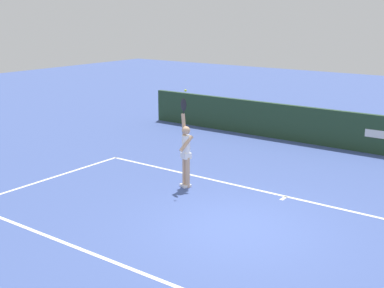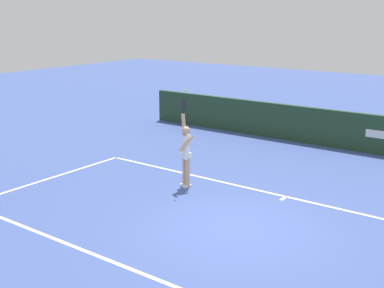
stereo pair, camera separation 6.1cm
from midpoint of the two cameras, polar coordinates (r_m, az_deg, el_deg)
The scene contains 5 objects.
ground_plane at distance 11.34m, azimuth 5.05°, elevation -9.35°, with size 60.00×60.00×0.00m, color #3E5395.
court_lines at distance 11.21m, azimuth 4.61°, elevation -9.62°, with size 12.30×5.25×0.00m.
back_wall at distance 18.04m, azimuth 18.21°, elevation 1.27°, with size 17.53×0.19×1.32m.
tennis_player at distance 13.52m, azimuth -0.83°, elevation -0.79°, with size 0.47×0.45×2.44m.
tennis_ball at distance 13.07m, azimuth -0.88°, elevation 6.04°, with size 0.06×0.06×0.06m.
Camera 1 is at (5.27, -8.93, 4.59)m, focal length 47.40 mm.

